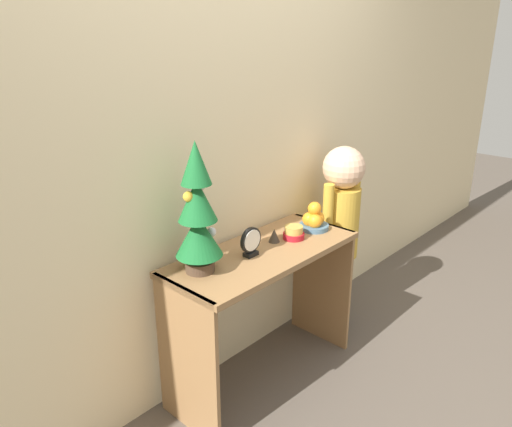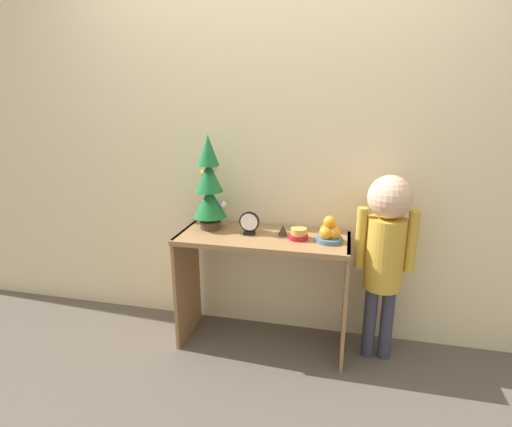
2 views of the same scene
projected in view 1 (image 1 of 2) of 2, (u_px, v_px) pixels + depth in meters
The scene contains 9 objects.
ground_plane at pixel (294, 394), 2.53m from camera, with size 12.00×12.00×0.00m, color brown.
back_wall at pixel (224, 137), 2.40m from camera, with size 7.00×0.05×2.50m, color beige.
console_table at pixel (263, 283), 2.47m from camera, with size 1.03×0.43×0.73m.
mini_tree at pixel (198, 213), 2.11m from camera, with size 0.21×0.21×0.59m.
fruit_bowl at pixel (314, 220), 2.65m from camera, with size 0.16×0.16×0.15m.
singing_bowl at pixel (294, 233), 2.54m from camera, with size 0.11×0.11×0.07m.
desk_clock at pixel (251, 242), 2.33m from camera, with size 0.12×0.04×0.14m.
figurine at pixel (274, 235), 2.50m from camera, with size 0.06×0.06×0.07m.
child_figure at pixel (341, 212), 2.91m from camera, with size 0.34×0.24×1.12m.
Camera 1 is at (-1.65, -1.25, 1.73)m, focal length 35.00 mm.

